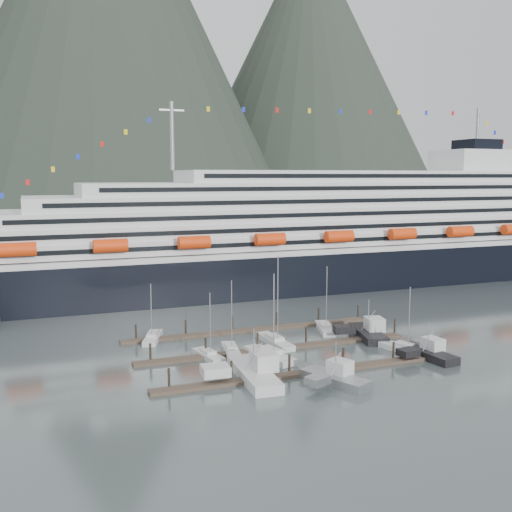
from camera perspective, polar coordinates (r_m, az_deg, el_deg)
The scene contains 17 objects.
ground at distance 100.96m, azimuth 5.28°, elevation -9.08°, with size 1600.00×1600.00×0.00m, color #4B5758.
mountains at distance 694.93m, azimuth -13.44°, elevation 18.63°, with size 870.00×440.00×420.00m.
cruise_ship at distance 160.18m, azimuth 6.27°, elevation 1.54°, with size 210.00×30.40×50.30m.
dock_near at distance 90.29m, azimuth 5.28°, elevation -10.92°, with size 48.18×2.28×3.20m.
dock_mid at distance 101.55m, azimuth 1.99°, elevation -8.77°, with size 48.18×2.28×3.20m.
dock_far at distance 113.19m, azimuth -0.60°, elevation -7.03°, with size 48.18×2.28×3.20m.
sailboat_a at distance 97.46m, azimuth -4.56°, elevation -9.44°, with size 3.59×8.02×11.14m.
sailboat_b at distance 99.89m, azimuth -2.38°, elevation -8.99°, with size 3.68×8.85×12.65m.
sailboat_c at distance 96.83m, azimuth 1.31°, elevation -9.51°, with size 5.48×11.26×14.47m.
sailboat_d at distance 104.92m, azimuth 1.81°, elevation -8.15°, with size 3.12×10.91×15.97m.
sailboat_e at distance 108.82m, azimuth -9.81°, elevation -7.71°, with size 5.22×9.15×10.71m.
sailboat_g at distance 114.32m, azimuth 6.60°, elevation -6.88°, with size 5.16×9.89×12.82m.
sailboat_h at distance 103.47m, azimuth 13.89°, elevation -8.62°, with size 5.19×9.10×11.48m.
trawler_a at distance 87.44m, azimuth -0.32°, elevation -11.03°, with size 10.92×15.12×8.23m.
trawler_b at distance 86.34m, azimuth 7.52°, elevation -11.44°, with size 9.13×10.78×6.68m.
trawler_d at distance 101.09m, azimuth 15.97°, elevation -8.82°, with size 8.31×11.18×6.43m.
trawler_e at distance 110.53m, azimuth 10.55°, elevation -7.18°, with size 9.66×12.36×7.69m.
Camera 1 is at (-43.12, -86.55, 29.05)m, focal length 42.00 mm.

